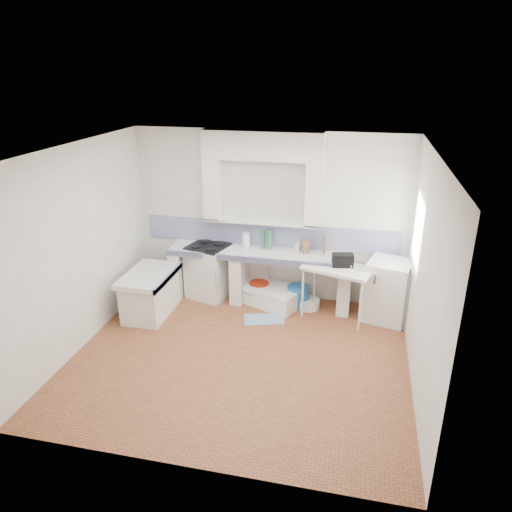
% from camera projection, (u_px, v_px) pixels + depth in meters
% --- Properties ---
extents(floor, '(4.50, 4.50, 0.00)m').
position_uv_depth(floor, '(240.00, 357.00, 6.59)').
color(floor, '#975432').
rests_on(floor, ground).
extents(ceiling, '(4.50, 4.50, 0.00)m').
position_uv_depth(ceiling, '(237.00, 151.00, 5.55)').
color(ceiling, white).
rests_on(ceiling, ground).
extents(wall_back, '(4.50, 0.00, 4.50)m').
position_uv_depth(wall_back, '(269.00, 217.00, 7.88)').
color(wall_back, white).
rests_on(wall_back, ground).
extents(wall_front, '(4.50, 0.00, 4.50)m').
position_uv_depth(wall_front, '(182.00, 347.00, 4.26)').
color(wall_front, white).
rests_on(wall_front, ground).
extents(wall_left, '(0.00, 4.50, 4.50)m').
position_uv_depth(wall_left, '(79.00, 249.00, 6.53)').
color(wall_left, white).
rests_on(wall_left, ground).
extents(wall_right, '(0.00, 4.50, 4.50)m').
position_uv_depth(wall_right, '(425.00, 279.00, 5.61)').
color(wall_right, white).
rests_on(wall_right, ground).
extents(alcove_mass, '(1.90, 0.25, 0.45)m').
position_uv_depth(alcove_mass, '(262.00, 146.00, 7.35)').
color(alcove_mass, white).
rests_on(alcove_mass, ground).
extents(window_frame, '(0.35, 0.86, 1.06)m').
position_uv_depth(window_frame, '(431.00, 231.00, 6.59)').
color(window_frame, '#3D2613').
rests_on(window_frame, ground).
extents(lace_valance, '(0.01, 0.84, 0.24)m').
position_uv_depth(lace_valance, '(424.00, 204.00, 6.48)').
color(lace_valance, white).
rests_on(lace_valance, ground).
extents(counter_slab, '(3.00, 0.60, 0.08)m').
position_uv_depth(counter_slab, '(259.00, 254.00, 7.83)').
color(counter_slab, white).
rests_on(counter_slab, ground).
extents(counter_lip, '(3.00, 0.04, 0.10)m').
position_uv_depth(counter_lip, '(256.00, 260.00, 7.58)').
color(counter_lip, navy).
rests_on(counter_lip, ground).
extents(counter_pier_left, '(0.20, 0.55, 0.82)m').
position_uv_depth(counter_pier_left, '(180.00, 271.00, 8.28)').
color(counter_pier_left, white).
rests_on(counter_pier_left, ground).
extents(counter_pier_mid, '(0.20, 0.55, 0.82)m').
position_uv_depth(counter_pier_mid, '(239.00, 277.00, 8.07)').
color(counter_pier_mid, white).
rests_on(counter_pier_mid, ground).
extents(counter_pier_right, '(0.20, 0.55, 0.82)m').
position_uv_depth(counter_pier_right, '(344.00, 287.00, 7.71)').
color(counter_pier_right, white).
rests_on(counter_pier_right, ground).
extents(peninsula_top, '(0.70, 1.10, 0.08)m').
position_uv_depth(peninsula_top, '(149.00, 276.00, 7.51)').
color(peninsula_top, white).
rests_on(peninsula_top, ground).
extents(peninsula_base, '(0.60, 1.00, 0.62)m').
position_uv_depth(peninsula_base, '(151.00, 296.00, 7.64)').
color(peninsula_base, white).
rests_on(peninsula_base, ground).
extents(peninsula_lip, '(0.04, 1.10, 0.10)m').
position_uv_depth(peninsula_lip, '(169.00, 277.00, 7.44)').
color(peninsula_lip, navy).
rests_on(peninsula_lip, ground).
extents(backsplash, '(4.27, 0.03, 0.40)m').
position_uv_depth(backsplash, '(269.00, 235.00, 7.98)').
color(backsplash, navy).
rests_on(backsplash, ground).
extents(stove, '(0.77, 0.75, 0.89)m').
position_uv_depth(stove, '(209.00, 272.00, 8.18)').
color(stove, white).
rests_on(stove, ground).
extents(sink, '(1.30, 1.03, 0.27)m').
position_uv_depth(sink, '(267.00, 294.00, 8.07)').
color(sink, white).
rests_on(sink, ground).
extents(side_table, '(1.15, 0.85, 0.05)m').
position_uv_depth(side_table, '(336.00, 292.00, 7.47)').
color(side_table, white).
rests_on(side_table, ground).
extents(fridge, '(0.75, 0.75, 0.96)m').
position_uv_depth(fridge, '(388.00, 290.00, 7.42)').
color(fridge, white).
rests_on(fridge, ground).
extents(bucket_red, '(0.36, 0.36, 0.32)m').
position_uv_depth(bucket_red, '(259.00, 291.00, 8.12)').
color(bucket_red, red).
rests_on(bucket_red, ground).
extents(bucket_orange, '(0.33, 0.33, 0.28)m').
position_uv_depth(bucket_orange, '(274.00, 296.00, 8.01)').
color(bucket_orange, '#F15C37').
rests_on(bucket_orange, ground).
extents(bucket_blue, '(0.38, 0.38, 0.34)m').
position_uv_depth(bucket_blue, '(298.00, 296.00, 7.93)').
color(bucket_blue, '#1F67B3').
rests_on(bucket_blue, ground).
extents(basin_white, '(0.44, 0.44, 0.14)m').
position_uv_depth(basin_white, '(308.00, 303.00, 7.90)').
color(basin_white, white).
rests_on(basin_white, ground).
extents(water_bottle_a, '(0.08, 0.08, 0.29)m').
position_uv_depth(water_bottle_a, '(269.00, 291.00, 8.17)').
color(water_bottle_a, silver).
rests_on(water_bottle_a, ground).
extents(water_bottle_b, '(0.10, 0.10, 0.34)m').
position_uv_depth(water_bottle_b, '(279.00, 290.00, 8.16)').
color(water_bottle_b, silver).
rests_on(water_bottle_b, ground).
extents(black_bag, '(0.34, 0.23, 0.20)m').
position_uv_depth(black_bag, '(343.00, 260.00, 7.31)').
color(black_bag, black).
rests_on(black_bag, side_table).
extents(green_bottle_a, '(0.08, 0.08, 0.32)m').
position_uv_depth(green_bottle_a, '(263.00, 239.00, 7.89)').
color(green_bottle_a, '#307046').
rests_on(green_bottle_a, counter_slab).
extents(green_bottle_b, '(0.09, 0.09, 0.34)m').
position_uv_depth(green_bottle_b, '(269.00, 239.00, 7.85)').
color(green_bottle_b, '#307046').
rests_on(green_bottle_b, counter_slab).
extents(knife_block, '(0.11, 0.10, 0.20)m').
position_uv_depth(knife_block, '(306.00, 247.00, 7.71)').
color(knife_block, '#94603B').
rests_on(knife_block, counter_slab).
extents(cutting_board, '(0.05, 0.21, 0.29)m').
position_uv_depth(cutting_board, '(324.00, 245.00, 7.69)').
color(cutting_board, '#94603B').
rests_on(cutting_board, counter_slab).
extents(paper_towel, '(0.13, 0.13, 0.25)m').
position_uv_depth(paper_towel, '(246.00, 241.00, 7.93)').
color(paper_towel, white).
rests_on(paper_towel, counter_slab).
extents(soap_bottle, '(0.12, 0.12, 0.19)m').
position_uv_depth(soap_bottle, '(298.00, 246.00, 7.78)').
color(soap_bottle, white).
rests_on(soap_bottle, counter_slab).
extents(rug, '(0.70, 0.52, 0.01)m').
position_uv_depth(rug, '(264.00, 319.00, 7.55)').
color(rug, '#2E5E99').
rests_on(rug, ground).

